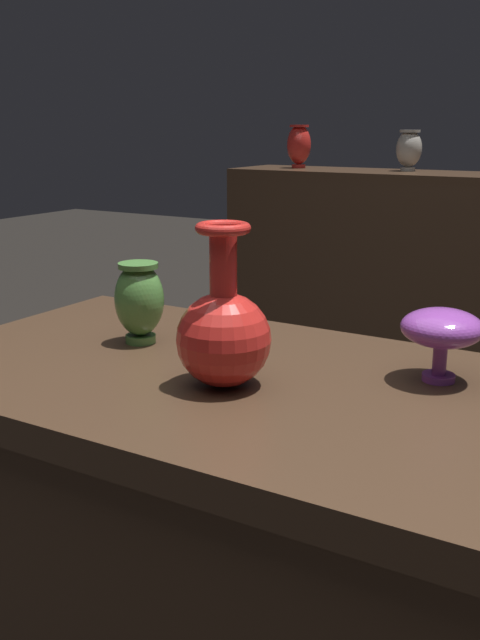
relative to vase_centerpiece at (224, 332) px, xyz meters
The scene contains 6 objects.
display_plinth 0.48m from the vase_centerpiece, 65.33° to the left, with size 1.20×0.64×0.80m.
vase_centerpiece is the anchor object (origin of this frame).
vase_tall_behind 0.34m from the vase_centerpiece, 34.36° to the left, with size 0.13×0.13×0.12m.
vase_left_accent 0.28m from the vase_centerpiece, 155.45° to the left, with size 0.09×0.09×0.15m.
shelf_vase_far_left 2.50m from the vase_centerpiece, 114.00° to the left, with size 0.11×0.11×0.20m.
shelf_vase_left 2.38m from the vase_centerpiece, 102.05° to the left, with size 0.11×0.11×0.18m.
Camera 1 is at (0.55, -0.97, 1.19)m, focal length 41.46 mm.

